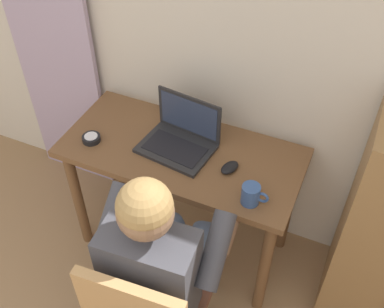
# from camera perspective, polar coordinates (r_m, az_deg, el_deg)

# --- Properties ---
(wall_back) EXTENTS (4.80, 0.05, 2.50)m
(wall_back) POSITION_cam_1_polar(r_m,az_deg,el_deg) (2.11, 9.49, 14.45)
(wall_back) COLOR beige
(wall_back) RESTS_ON ground_plane
(curtain_panel) EXTENTS (0.52, 0.03, 2.29)m
(curtain_panel) POSITION_cam_1_polar(r_m,az_deg,el_deg) (2.61, -17.68, 16.30)
(curtain_panel) COLOR #B29EBC
(curtain_panel) RESTS_ON ground_plane
(desk) EXTENTS (1.17, 0.54, 0.74)m
(desk) POSITION_cam_1_polar(r_m,az_deg,el_deg) (2.31, -1.26, -1.73)
(desk) COLOR brown
(desk) RESTS_ON ground_plane
(person_seated) EXTENTS (0.55, 0.60, 1.18)m
(person_seated) POSITION_cam_1_polar(r_m,az_deg,el_deg) (1.94, -3.60, -12.04)
(person_seated) COLOR #6B84AD
(person_seated) RESTS_ON ground_plane
(laptop) EXTENTS (0.37, 0.29, 0.24)m
(laptop) POSITION_cam_1_polar(r_m,az_deg,el_deg) (2.22, -1.43, 2.12)
(laptop) COLOR #232326
(laptop) RESTS_ON desk
(computer_mouse) EXTENTS (0.09, 0.11, 0.03)m
(computer_mouse) POSITION_cam_1_polar(r_m,az_deg,el_deg) (2.12, 4.67, -1.66)
(computer_mouse) COLOR black
(computer_mouse) RESTS_ON desk
(desk_clock) EXTENTS (0.09, 0.09, 0.03)m
(desk_clock) POSITION_cam_1_polar(r_m,az_deg,el_deg) (2.32, -12.29, 1.90)
(desk_clock) COLOR black
(desk_clock) RESTS_ON desk
(coffee_mug) EXTENTS (0.12, 0.08, 0.09)m
(coffee_mug) POSITION_cam_1_polar(r_m,az_deg,el_deg) (1.98, 7.30, -4.98)
(coffee_mug) COLOR #33518C
(coffee_mug) RESTS_ON desk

